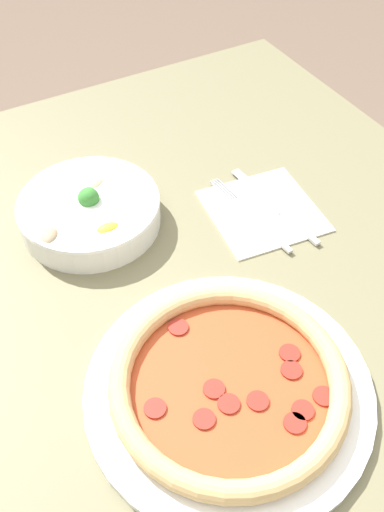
% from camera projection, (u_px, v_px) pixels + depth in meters
% --- Properties ---
extents(ground_plane, '(8.00, 8.00, 0.00)m').
position_uv_depth(ground_plane, '(161.00, 485.00, 1.38)').
color(ground_plane, brown).
extents(dining_table, '(1.10, 1.00, 0.78)m').
position_uv_depth(dining_table, '(143.00, 321.00, 0.89)').
color(dining_table, '#706B4C').
rests_on(dining_table, ground_plane).
extents(pizza, '(0.34, 0.34, 0.04)m').
position_uv_depth(pizza, '(229.00, 384.00, 0.67)').
color(pizza, white).
rests_on(pizza, dining_table).
extents(bowl, '(0.22, 0.22, 0.07)m').
position_uv_depth(bowl, '(89.00, 210.00, 0.86)').
color(bowl, white).
rests_on(bowl, dining_table).
extents(napkin, '(0.18, 0.18, 0.00)m').
position_uv_depth(napkin, '(263.00, 211.00, 0.90)').
color(napkin, white).
rests_on(napkin, dining_table).
extents(fork, '(0.03, 0.19, 0.00)m').
position_uv_depth(fork, '(251.00, 215.00, 0.88)').
color(fork, silver).
rests_on(fork, napkin).
extents(knife, '(0.03, 0.21, 0.01)m').
position_uv_depth(knife, '(277.00, 208.00, 0.90)').
color(knife, silver).
rests_on(knife, napkin).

